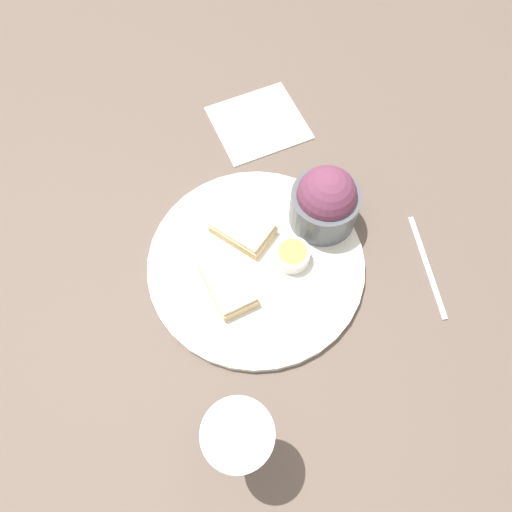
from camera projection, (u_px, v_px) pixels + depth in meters
The scene contains 9 objects.
ground_plane at pixel (256, 265), 0.77m from camera, with size 4.00×4.00×0.00m, color brown.
dinner_plate at pixel (256, 264), 0.77m from camera, with size 0.33×0.33×0.01m.
salad_bowl at pixel (325, 201), 0.75m from camera, with size 0.11×0.11×0.11m.
sauce_ramekin at pixel (292, 255), 0.75m from camera, with size 0.05×0.05×0.03m.
cheese_toast_near at pixel (242, 228), 0.77m from camera, with size 0.11×0.10×0.03m.
cheese_toast_far at pixel (228, 285), 0.73m from camera, with size 0.10×0.06×0.03m.
wine_glass at pixel (239, 439), 0.56m from camera, with size 0.08×0.08×0.16m.
napkin at pixel (259, 122), 0.89m from camera, with size 0.15×0.16×0.01m.
fork at pixel (427, 266), 0.77m from camera, with size 0.17×0.04×0.01m.
Camera 1 is at (-0.30, 0.12, 0.70)m, focal length 35.00 mm.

